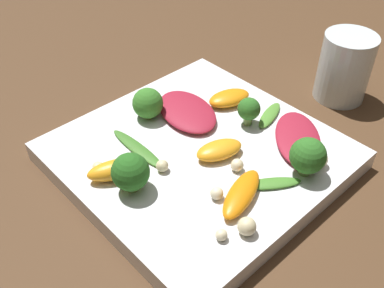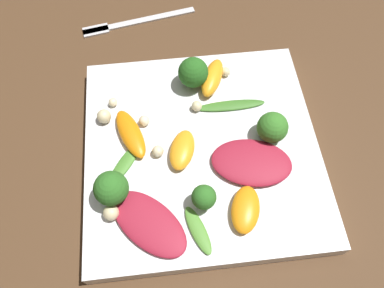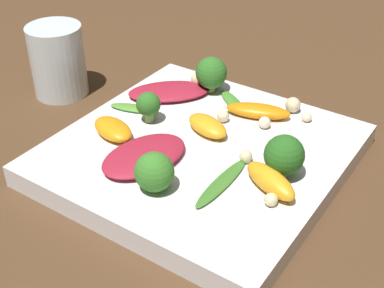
{
  "view_description": "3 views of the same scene",
  "coord_description": "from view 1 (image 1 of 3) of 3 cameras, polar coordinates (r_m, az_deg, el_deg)",
  "views": [
    {
      "loc": [
        -0.29,
        0.28,
        0.38
      ],
      "look_at": [
        0.0,
        0.01,
        0.04
      ],
      "focal_mm": 42.0,
      "sensor_mm": 36.0,
      "label": 1
    },
    {
      "loc": [
        -0.04,
        -0.22,
        0.45
      ],
      "look_at": [
        -0.01,
        -0.0,
        0.04
      ],
      "focal_mm": 35.0,
      "sensor_mm": 36.0,
      "label": 2
    },
    {
      "loc": [
        0.41,
        0.27,
        0.36
      ],
      "look_at": [
        0.02,
        0.0,
        0.04
      ],
      "focal_mm": 50.0,
      "sensor_mm": 36.0,
      "label": 3
    }
  ],
  "objects": [
    {
      "name": "arugula_sprig_1",
      "position": [
        0.5,
        10.03,
        -4.96
      ],
      "size": [
        0.05,
        0.06,
        0.01
      ],
      "color": "#47842D",
      "rests_on": "plate"
    },
    {
      "name": "plate",
      "position": [
        0.55,
        0.88,
        -1.5
      ],
      "size": [
        0.3,
        0.3,
        0.03
      ],
      "color": "white",
      "rests_on": "ground_plane"
    },
    {
      "name": "macadamia_nut_1",
      "position": [
        0.51,
        5.75,
        -2.68
      ],
      "size": [
        0.01,
        0.01,
        0.01
      ],
      "color": "beige",
      "rests_on": "plate"
    },
    {
      "name": "arugula_sprig_0",
      "position": [
        0.54,
        -6.9,
        -0.58
      ],
      "size": [
        0.09,
        0.02,
        0.0
      ],
      "color": "#3D7528",
      "rests_on": "plate"
    },
    {
      "name": "broccoli_floret_3",
      "position": [
        0.57,
        7.23,
        4.35
      ],
      "size": [
        0.03,
        0.03,
        0.04
      ],
      "color": "#7A9E51",
      "rests_on": "plate"
    },
    {
      "name": "macadamia_nut_0",
      "position": [
        0.48,
        3.17,
        -6.28
      ],
      "size": [
        0.01,
        0.01,
        0.01
      ],
      "color": "beige",
      "rests_on": "plate"
    },
    {
      "name": "broccoli_floret_2",
      "position": [
        0.58,
        -5.64,
        5.14
      ],
      "size": [
        0.04,
        0.04,
        0.04
      ],
      "color": "#7A9E51",
      "rests_on": "plate"
    },
    {
      "name": "ground_plane",
      "position": [
        0.56,
        0.86,
        -2.48
      ],
      "size": [
        2.4,
        2.4,
        0.0
      ],
      "primitive_type": "plane",
      "color": "#4C331E"
    },
    {
      "name": "macadamia_nut_6",
      "position": [
        0.45,
        6.98,
        -10.34
      ],
      "size": [
        0.02,
        0.02,
        0.02
      ],
      "color": "beige",
      "rests_on": "plate"
    },
    {
      "name": "orange_segment_2",
      "position": [
        0.52,
        3.48,
        -0.76
      ],
      "size": [
        0.05,
        0.06,
        0.02
      ],
      "color": "orange",
      "rests_on": "plate"
    },
    {
      "name": "broccoli_floret_1",
      "position": [
        0.48,
        -7.76,
        -3.64
      ],
      "size": [
        0.04,
        0.04,
        0.05
      ],
      "color": "#7A9E51",
      "rests_on": "plate"
    },
    {
      "name": "macadamia_nut_2",
      "position": [
        0.51,
        -11.85,
        -2.89
      ],
      "size": [
        0.01,
        0.01,
        0.01
      ],
      "color": "beige",
      "rests_on": "plate"
    },
    {
      "name": "orange_segment_0",
      "position": [
        0.61,
        4.74,
        5.84
      ],
      "size": [
        0.05,
        0.07,
        0.02
      ],
      "color": "orange",
      "rests_on": "plate"
    },
    {
      "name": "drinking_glass",
      "position": [
        0.68,
        18.81,
        9.2
      ],
      "size": [
        0.07,
        0.07,
        0.1
      ],
      "color": "silver",
      "rests_on": "ground_plane"
    },
    {
      "name": "arugula_sprig_2",
      "position": [
        0.59,
        9.83,
        3.63
      ],
      "size": [
        0.04,
        0.06,
        0.01
      ],
      "color": "#518E33",
      "rests_on": "plate"
    },
    {
      "name": "radicchio_leaf_1",
      "position": [
        0.56,
        13.29,
        0.74
      ],
      "size": [
        0.11,
        0.11,
        0.01
      ],
      "color": "maroon",
      "rests_on": "plate"
    },
    {
      "name": "radicchio_leaf_0",
      "position": [
        0.58,
        -0.64,
        4.19
      ],
      "size": [
        0.11,
        0.09,
        0.01
      ],
      "color": "maroon",
      "rests_on": "plate"
    },
    {
      "name": "macadamia_nut_3",
      "position": [
        0.53,
        15.94,
        -1.89
      ],
      "size": [
        0.02,
        0.02,
        0.02
      ],
      "color": "beige",
      "rests_on": "plate"
    },
    {
      "name": "orange_segment_3",
      "position": [
        0.5,
        -9.51,
        -3.18
      ],
      "size": [
        0.05,
        0.07,
        0.02
      ],
      "color": "orange",
      "rests_on": "plate"
    },
    {
      "name": "macadamia_nut_4",
      "position": [
        0.44,
        3.76,
        -11.43
      ],
      "size": [
        0.01,
        0.01,
        0.01
      ],
      "color": "beige",
      "rests_on": "plate"
    },
    {
      "name": "macadamia_nut_5",
      "position": [
        0.5,
        -3.52,
        -3.01
      ],
      "size": [
        0.01,
        0.01,
        0.01
      ],
      "color": "beige",
      "rests_on": "plate"
    },
    {
      "name": "broccoli_floret_0",
      "position": [
        0.5,
        14.5,
        -1.49
      ],
      "size": [
        0.04,
        0.04,
        0.05
      ],
      "color": "#7A9E51",
      "rests_on": "plate"
    },
    {
      "name": "orange_segment_1",
      "position": [
        0.48,
        6.3,
        -6.29
      ],
      "size": [
        0.05,
        0.08,
        0.02
      ],
      "color": "orange",
      "rests_on": "plate"
    }
  ]
}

